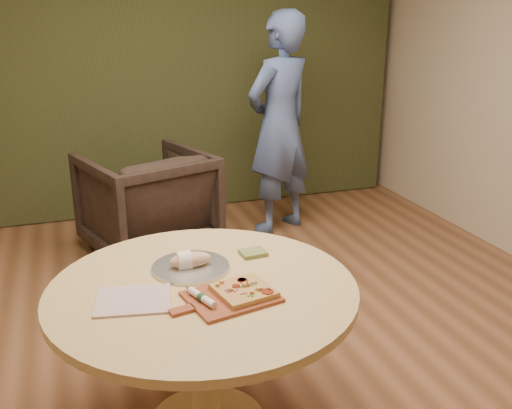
{
  "coord_description": "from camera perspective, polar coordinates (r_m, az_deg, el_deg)",
  "views": [
    {
      "loc": [
        -0.81,
        -2.46,
        1.88
      ],
      "look_at": [
        0.11,
        0.25,
        0.89
      ],
      "focal_mm": 40.0,
      "sensor_mm": 36.0,
      "label": 1
    }
  ],
  "objects": [
    {
      "name": "cutlery_roll",
      "position": [
        2.33,
        -5.44,
        -9.24
      ],
      "size": [
        0.09,
        0.19,
        0.03
      ],
      "rotation": [
        0.0,
        0.0,
        0.36
      ],
      "color": "silver",
      "rests_on": "pizza_paddle"
    },
    {
      "name": "person_standing",
      "position": [
        4.91,
        2.37,
        7.94
      ],
      "size": [
        0.81,
        0.7,
        1.88
      ],
      "primitive_type": "imported",
      "rotation": [
        0.0,
        0.0,
        3.58
      ],
      "color": "#485F94",
      "rests_on": "ground"
    },
    {
      "name": "curtain",
      "position": [
        5.44,
        -10.46,
        13.63
      ],
      "size": [
        4.8,
        0.14,
        2.78
      ],
      "primitive_type": "cube",
      "color": "#2B3116",
      "rests_on": "ground"
    },
    {
      "name": "flatbread_pizza",
      "position": [
        2.38,
        -1.23,
        -8.57
      ],
      "size": [
        0.26,
        0.26,
        0.04
      ],
      "rotation": [
        0.0,
        0.0,
        0.21
      ],
      "color": "tan",
      "rests_on": "pizza_paddle"
    },
    {
      "name": "pizza_paddle",
      "position": [
        2.37,
        -2.72,
        -9.28
      ],
      "size": [
        0.47,
        0.35,
        0.01
      ],
      "rotation": [
        0.0,
        0.0,
        0.21
      ],
      "color": "brown",
      "rests_on": "pedestal_table"
    },
    {
      "name": "green_packet",
      "position": [
        2.77,
        -0.3,
        -4.86
      ],
      "size": [
        0.13,
        0.11,
        0.02
      ],
      "primitive_type": "cube",
      "rotation": [
        0.0,
        0.0,
        0.07
      ],
      "color": "#515E2A",
      "rests_on": "pedestal_table"
    },
    {
      "name": "bread_roll",
      "position": [
        2.63,
        -6.76,
        -5.56
      ],
      "size": [
        0.19,
        0.09,
        0.09
      ],
      "color": "#D9AF84",
      "rests_on": "serving_tray"
    },
    {
      "name": "serving_tray",
      "position": [
        2.64,
        -6.54,
        -6.25
      ],
      "size": [
        0.36,
        0.36,
        0.02
      ],
      "color": "silver",
      "rests_on": "pedestal_table"
    },
    {
      "name": "armchair",
      "position": [
        4.61,
        -10.85,
        0.69
      ],
      "size": [
        1.11,
        1.08,
        0.92
      ],
      "primitive_type": "imported",
      "rotation": [
        0.0,
        0.0,
        3.47
      ],
      "color": "black",
      "rests_on": "ground"
    },
    {
      "name": "pedestal_table",
      "position": [
        2.56,
        -5.26,
        -10.86
      ],
      "size": [
        1.34,
        1.34,
        0.75
      ],
      "rotation": [
        0.0,
        0.0,
        0.06
      ],
      "color": "#D7B36E",
      "rests_on": "ground"
    },
    {
      "name": "newspaper",
      "position": [
        2.41,
        -12.17,
        -9.33
      ],
      "size": [
        0.34,
        0.3,
        0.01
      ],
      "primitive_type": "cube",
      "rotation": [
        0.0,
        0.0,
        -0.19
      ],
      "color": "white",
      "rests_on": "pedestal_table"
    },
    {
      "name": "room_shell",
      "position": [
        2.64,
        -0.57,
        8.51
      ],
      "size": [
        5.04,
        6.04,
        2.84
      ],
      "color": "brown",
      "rests_on": "ground"
    }
  ]
}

